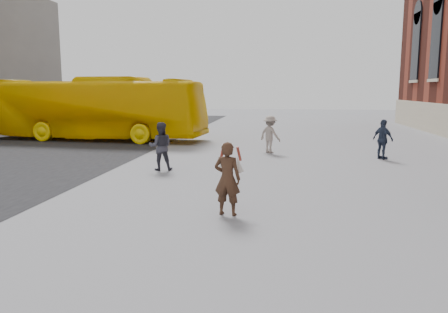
# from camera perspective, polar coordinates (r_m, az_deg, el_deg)

# --- Properties ---
(ground) EXTENTS (100.00, 100.00, 0.00)m
(ground) POSITION_cam_1_polar(r_m,az_deg,el_deg) (8.50, 3.85, -9.18)
(ground) COLOR #9E9EA3
(woman) EXTENTS (0.65, 0.61, 1.55)m
(woman) POSITION_cam_1_polar(r_m,az_deg,el_deg) (9.10, 0.45, -2.79)
(woman) COLOR #3F2719
(woman) RESTS_ON ground
(bus) EXTENTS (11.78, 3.72, 3.23)m
(bus) POSITION_cam_1_polar(r_m,az_deg,el_deg) (23.69, -16.60, 5.99)
(bus) COLOR #EFC001
(bus) RESTS_ON road
(pedestrian_a) EXTENTS (0.88, 0.76, 1.57)m
(pedestrian_a) POSITION_cam_1_polar(r_m,az_deg,el_deg) (14.31, -8.29, 1.32)
(pedestrian_a) COLOR #33323C
(pedestrian_a) RESTS_ON ground
(pedestrian_b) EXTENTS (1.14, 1.06, 1.54)m
(pedestrian_b) POSITION_cam_1_polar(r_m,az_deg,el_deg) (18.16, 6.04, 2.89)
(pedestrian_b) COLOR gray
(pedestrian_b) RESTS_ON ground
(pedestrian_c) EXTENTS (0.84, 0.92, 1.50)m
(pedestrian_c) POSITION_cam_1_polar(r_m,az_deg,el_deg) (17.47, 20.05, 2.12)
(pedestrian_c) COLOR #2A344A
(pedestrian_c) RESTS_ON ground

